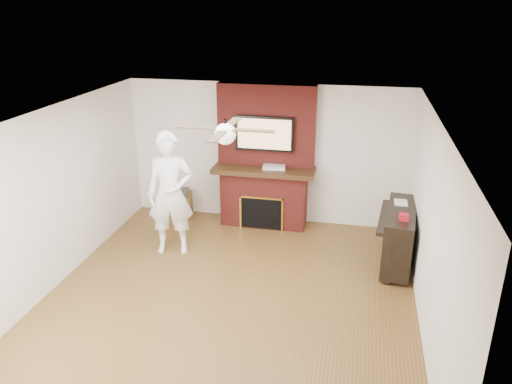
% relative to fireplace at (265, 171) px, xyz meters
% --- Properties ---
extents(room_shell, '(5.36, 5.86, 2.86)m').
position_rel_fireplace_xyz_m(room_shell, '(0.00, -2.55, 0.25)').
color(room_shell, brown).
rests_on(room_shell, ground).
extents(fireplace, '(1.78, 0.64, 2.50)m').
position_rel_fireplace_xyz_m(fireplace, '(0.00, 0.00, 0.00)').
color(fireplace, maroon).
rests_on(fireplace, ground).
extents(tv, '(1.00, 0.08, 0.60)m').
position_rel_fireplace_xyz_m(tv, '(0.00, -0.05, 0.68)').
color(tv, black).
rests_on(tv, fireplace).
extents(ceiling_fan, '(1.21, 1.21, 0.31)m').
position_rel_fireplace_xyz_m(ceiling_fan, '(-0.00, -2.55, 1.34)').
color(ceiling_fan, black).
rests_on(ceiling_fan, room_shell).
extents(person, '(0.82, 0.64, 1.98)m').
position_rel_fireplace_xyz_m(person, '(-1.24, -1.37, -0.01)').
color(person, white).
rests_on(person, ground).
extents(side_table, '(0.56, 0.56, 0.53)m').
position_rel_fireplace_xyz_m(side_table, '(-1.61, -0.07, -0.75)').
color(side_table, '#573B19').
rests_on(side_table, ground).
extents(piano, '(0.65, 1.43, 1.00)m').
position_rel_fireplace_xyz_m(piano, '(2.28, -1.08, -0.51)').
color(piano, black).
rests_on(piano, ground).
extents(cable_box, '(0.40, 0.26, 0.05)m').
position_rel_fireplace_xyz_m(cable_box, '(0.18, -0.10, 0.11)').
color(cable_box, silver).
rests_on(cable_box, fireplace).
extents(candle_orange, '(0.07, 0.07, 0.13)m').
position_rel_fireplace_xyz_m(candle_orange, '(-0.16, -0.18, -0.93)').
color(candle_orange, '#BD3E16').
rests_on(candle_orange, ground).
extents(candle_green, '(0.06, 0.06, 0.09)m').
position_rel_fireplace_xyz_m(candle_green, '(-0.10, -0.19, -0.95)').
color(candle_green, '#427E32').
rests_on(candle_green, ground).
extents(candle_cream, '(0.08, 0.08, 0.10)m').
position_rel_fireplace_xyz_m(candle_cream, '(0.03, -0.24, -0.95)').
color(candle_cream, beige).
rests_on(candle_cream, ground).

